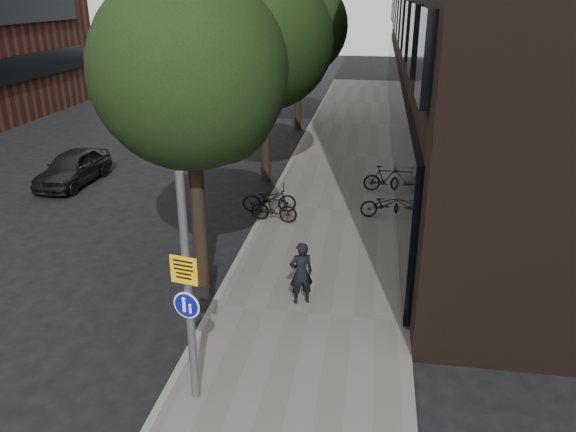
% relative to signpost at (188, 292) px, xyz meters
% --- Properties ---
extents(ground, '(120.00, 120.00, 0.00)m').
position_rel_signpost_xyz_m(ground, '(1.43, -0.22, -2.26)').
color(ground, black).
rests_on(ground, ground).
extents(sidewalk, '(4.50, 60.00, 0.12)m').
position_rel_signpost_xyz_m(sidewalk, '(1.68, 9.78, -2.20)').
color(sidewalk, '#5F5C58').
rests_on(sidewalk, ground).
extents(curb_edge, '(0.15, 60.00, 0.13)m').
position_rel_signpost_xyz_m(curb_edge, '(-0.57, 9.78, -2.20)').
color(curb_edge, slate).
rests_on(curb_edge, ground).
extents(street_tree_near, '(4.40, 4.40, 7.50)m').
position_rel_signpost_xyz_m(street_tree_near, '(-1.10, 4.42, 2.85)').
color(street_tree_near, black).
rests_on(street_tree_near, ground).
extents(street_tree_mid, '(5.00, 5.00, 7.80)m').
position_rel_signpost_xyz_m(street_tree_mid, '(-1.10, 12.92, 2.85)').
color(street_tree_mid, black).
rests_on(street_tree_mid, ground).
extents(street_tree_far, '(5.00, 5.00, 7.80)m').
position_rel_signpost_xyz_m(street_tree_far, '(-1.10, 21.92, 2.85)').
color(street_tree_far, black).
rests_on(street_tree_far, ground).
extents(signpost, '(0.49, 0.14, 4.24)m').
position_rel_signpost_xyz_m(signpost, '(0.00, 0.00, 0.00)').
color(signpost, '#595B5E').
rests_on(signpost, sidewalk).
extents(pedestrian, '(0.66, 0.55, 1.54)m').
position_rel_signpost_xyz_m(pedestrian, '(1.44, 3.57, -1.37)').
color(pedestrian, black).
rests_on(pedestrian, sidewalk).
extents(parked_bike_facade_near, '(1.74, 0.89, 0.87)m').
position_rel_signpost_xyz_m(parked_bike_facade_near, '(3.43, 9.36, -1.71)').
color(parked_bike_facade_near, black).
rests_on(parked_bike_facade_near, sidewalk).
extents(parked_bike_facade_far, '(1.62, 0.52, 0.96)m').
position_rel_signpost_xyz_m(parked_bike_facade_far, '(3.43, 11.89, -1.66)').
color(parked_bike_facade_far, black).
rests_on(parked_bike_facade_far, sidewalk).
extents(parked_bike_curb_near, '(1.84, 0.87, 0.93)m').
position_rel_signpost_xyz_m(parked_bike_curb_near, '(-0.37, 9.21, -1.68)').
color(parked_bike_curb_near, black).
rests_on(parked_bike_curb_near, sidewalk).
extents(parked_bike_curb_far, '(1.56, 0.63, 0.91)m').
position_rel_signpost_xyz_m(parked_bike_curb_far, '(-0.07, 8.40, -1.68)').
color(parked_bike_curb_far, black).
rests_on(parked_bike_curb_far, sidewalk).
extents(parked_car_near, '(1.69, 3.88, 1.30)m').
position_rel_signpost_xyz_m(parked_car_near, '(-8.44, 11.29, -1.61)').
color(parked_car_near, black).
rests_on(parked_car_near, ground).
extents(parked_car_mid, '(1.58, 3.55, 1.13)m').
position_rel_signpost_xyz_m(parked_car_mid, '(-8.00, 18.45, -1.70)').
color(parked_car_mid, '#592119').
rests_on(parked_car_mid, ground).
extents(parked_car_far, '(1.89, 4.28, 1.22)m').
position_rel_signpost_xyz_m(parked_car_far, '(-6.73, 27.85, -1.65)').
color(parked_car_far, black).
rests_on(parked_car_far, ground).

